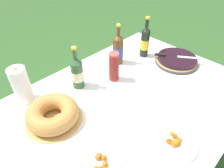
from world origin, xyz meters
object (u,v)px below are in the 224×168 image
object	(u,v)px
cup_stack	(114,67)
paper_towel_roll	(21,85)
berry_tart	(177,60)
snack_plate_near	(176,143)
bundt_cake	(53,114)
juice_bottle_red	(145,42)
snack_plate_left	(99,168)
serving_knife	(174,56)
cider_bottle_green	(77,73)
cider_bottle_amber	(118,49)

from	to	relation	value
cup_stack	paper_towel_roll	bearing A→B (deg)	155.36
berry_tart	snack_plate_near	world-z (taller)	berry_tart
bundt_cake	cup_stack	size ratio (longest dim) A/B	1.49
bundt_cake	juice_bottle_red	size ratio (longest dim) A/B	0.97
snack_plate_near	snack_plate_left	bearing A→B (deg)	154.55
juice_bottle_red	snack_plate_near	world-z (taller)	juice_bottle_red
cup_stack	snack_plate_left	distance (m)	0.72
berry_tart	paper_towel_roll	distance (m)	1.20
bundt_cake	juice_bottle_red	world-z (taller)	juice_bottle_red
serving_knife	bundt_cake	distance (m)	1.06
cider_bottle_green	cider_bottle_amber	distance (m)	0.42
bundt_cake	paper_towel_roll	bearing A→B (deg)	96.66
paper_towel_roll	bundt_cake	bearing A→B (deg)	-83.34
serving_knife	snack_plate_left	size ratio (longest dim) A/B	1.44
cider_bottle_green	cider_bottle_amber	world-z (taller)	cider_bottle_amber
snack_plate_near	bundt_cake	bearing A→B (deg)	121.53
snack_plate_near	snack_plate_left	xyz separation A→B (m)	(-0.39, 0.19, 0.00)
berry_tart	juice_bottle_red	bearing A→B (deg)	110.38
cup_stack	cider_bottle_green	bearing A→B (deg)	151.74
serving_knife	cup_stack	xyz separation A→B (m)	(-0.51, 0.19, 0.05)
cider_bottle_green	snack_plate_near	size ratio (longest dim) A/B	1.37
berry_tart	cider_bottle_amber	world-z (taller)	cider_bottle_amber
serving_knife	cider_bottle_amber	world-z (taller)	cider_bottle_amber
cider_bottle_amber	snack_plate_left	xyz separation A→B (m)	(-0.74, -0.59, -0.11)
serving_knife	cider_bottle_green	world-z (taller)	cider_bottle_green
berry_tart	snack_plate_left	size ratio (longest dim) A/B	1.58
snack_plate_near	paper_towel_roll	bearing A→B (deg)	114.43
paper_towel_roll	serving_knife	bearing A→B (deg)	-22.57
cup_stack	cider_bottle_green	xyz separation A→B (m)	(-0.23, 0.13, 0.00)
juice_bottle_red	berry_tart	bearing A→B (deg)	-69.62
serving_knife	juice_bottle_red	world-z (taller)	juice_bottle_red
cider_bottle_green	paper_towel_roll	bearing A→B (deg)	158.02
snack_plate_near	juice_bottle_red	bearing A→B (deg)	49.10
cider_bottle_amber	juice_bottle_red	world-z (taller)	juice_bottle_red
juice_bottle_red	snack_plate_near	bearing A→B (deg)	-130.90
serving_knife	cider_bottle_green	xyz separation A→B (m)	(-0.75, 0.32, 0.05)
paper_towel_roll	snack_plate_near	bearing A→B (deg)	-65.57
cider_bottle_amber	paper_towel_roll	xyz separation A→B (m)	(-0.76, 0.12, -0.00)
juice_bottle_red	snack_plate_left	world-z (taller)	juice_bottle_red
cup_stack	snack_plate_left	xyz separation A→B (m)	(-0.56, -0.45, -0.10)
juice_bottle_red	bundt_cake	bearing A→B (deg)	-175.22
cup_stack	juice_bottle_red	distance (m)	0.44
bundt_cake	cup_stack	world-z (taller)	cup_stack
paper_towel_roll	snack_plate_left	bearing A→B (deg)	-88.70
juice_bottle_red	serving_knife	bearing A→B (deg)	-71.32
cup_stack	cider_bottle_amber	size ratio (longest dim) A/B	0.68
cup_stack	bundt_cake	bearing A→B (deg)	-177.35
cup_stack	snack_plate_left	size ratio (longest dim) A/B	1.03
cup_stack	paper_towel_roll	distance (m)	0.63
bundt_cake	snack_plate_near	world-z (taller)	bundt_cake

